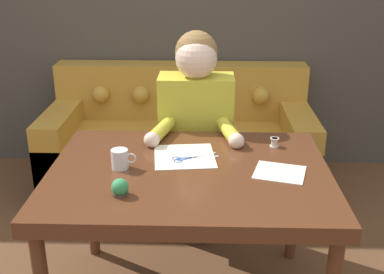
{
  "coord_description": "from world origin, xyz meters",
  "views": [
    {
      "loc": [
        0.18,
        -1.91,
        1.67
      ],
      "look_at": [
        0.12,
        0.18,
        0.84
      ],
      "focal_mm": 45.0,
      "sensor_mm": 36.0,
      "label": 1
    }
  ],
  "objects_px": {
    "person": "(196,136)",
    "mug": "(120,159)",
    "dining_table": "(189,184)",
    "scissors": "(187,159)",
    "thread_spool": "(274,142)",
    "pin_cushion": "(120,188)",
    "couch": "(180,145)"
  },
  "relations": [
    {
      "from": "thread_spool",
      "to": "pin_cushion",
      "type": "relative_size",
      "value": 0.63
    },
    {
      "from": "scissors",
      "to": "thread_spool",
      "type": "xyz_separation_m",
      "value": [
        0.43,
        0.17,
        0.02
      ]
    },
    {
      "from": "dining_table",
      "to": "mug",
      "type": "distance_m",
      "value": 0.33
    },
    {
      "from": "dining_table",
      "to": "mug",
      "type": "height_order",
      "value": "mug"
    },
    {
      "from": "scissors",
      "to": "pin_cushion",
      "type": "xyz_separation_m",
      "value": [
        -0.25,
        -0.36,
        0.03
      ]
    },
    {
      "from": "person",
      "to": "scissors",
      "type": "distance_m",
      "value": 0.52
    },
    {
      "from": "dining_table",
      "to": "scissors",
      "type": "bearing_deg",
      "value": 97.42
    },
    {
      "from": "person",
      "to": "dining_table",
      "type": "bearing_deg",
      "value": -91.45
    },
    {
      "from": "dining_table",
      "to": "scissors",
      "type": "height_order",
      "value": "scissors"
    },
    {
      "from": "dining_table",
      "to": "couch",
      "type": "bearing_deg",
      "value": 95.12
    },
    {
      "from": "dining_table",
      "to": "person",
      "type": "xyz_separation_m",
      "value": [
        0.02,
        0.63,
        -0.01
      ]
    },
    {
      "from": "couch",
      "to": "person",
      "type": "xyz_separation_m",
      "value": [
        0.14,
        -0.72,
        0.35
      ]
    },
    {
      "from": "dining_table",
      "to": "mug",
      "type": "relative_size",
      "value": 11.15
    },
    {
      "from": "pin_cushion",
      "to": "person",
      "type": "bearing_deg",
      "value": 72.09
    },
    {
      "from": "thread_spool",
      "to": "dining_table",
      "type": "bearing_deg",
      "value": -146.03
    },
    {
      "from": "person",
      "to": "mug",
      "type": "bearing_deg",
      "value": -117.53
    },
    {
      "from": "scissors",
      "to": "mug",
      "type": "bearing_deg",
      "value": -159.77
    },
    {
      "from": "scissors",
      "to": "pin_cushion",
      "type": "relative_size",
      "value": 3.1
    },
    {
      "from": "person",
      "to": "thread_spool",
      "type": "height_order",
      "value": "person"
    },
    {
      "from": "mug",
      "to": "thread_spool",
      "type": "height_order",
      "value": "mug"
    },
    {
      "from": "dining_table",
      "to": "scissors",
      "type": "distance_m",
      "value": 0.14
    },
    {
      "from": "mug",
      "to": "thread_spool",
      "type": "bearing_deg",
      "value": 20.96
    },
    {
      "from": "couch",
      "to": "thread_spool",
      "type": "relative_size",
      "value": 42.0
    },
    {
      "from": "scissors",
      "to": "mug",
      "type": "distance_m",
      "value": 0.32
    },
    {
      "from": "person",
      "to": "pin_cushion",
      "type": "distance_m",
      "value": 0.93
    },
    {
      "from": "couch",
      "to": "mug",
      "type": "xyz_separation_m",
      "value": [
        -0.19,
        -1.34,
        0.48
      ]
    },
    {
      "from": "scissors",
      "to": "pin_cushion",
      "type": "distance_m",
      "value": 0.44
    },
    {
      "from": "thread_spool",
      "to": "scissors",
      "type": "bearing_deg",
      "value": -158.54
    },
    {
      "from": "mug",
      "to": "scissors",
      "type": "bearing_deg",
      "value": 20.23
    },
    {
      "from": "scissors",
      "to": "dining_table",
      "type": "bearing_deg",
      "value": -82.58
    },
    {
      "from": "dining_table",
      "to": "scissors",
      "type": "relative_size",
      "value": 5.69
    },
    {
      "from": "thread_spool",
      "to": "pin_cushion",
      "type": "height_order",
      "value": "pin_cushion"
    }
  ]
}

